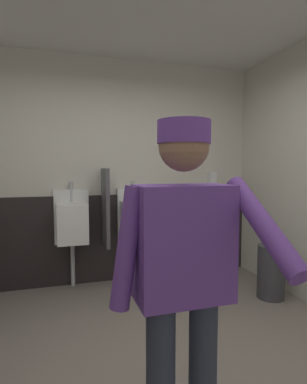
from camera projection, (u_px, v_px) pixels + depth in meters
ground_plane at (162, 383)px, 2.08m from camera, size 4.28×4.53×0.04m
wall_back at (110, 171)px, 3.90m from camera, size 4.28×0.12×2.73m
wainscot_band_back at (112, 238)px, 3.89m from camera, size 3.68×0.03×1.07m
urinal_left at (72, 223)px, 3.59m from camera, size 0.40×0.34×1.24m
urinal_middle at (136, 219)px, 3.82m from camera, size 0.40×0.34×1.24m
privacy_divider_panel at (106, 207)px, 3.62m from camera, size 0.04×0.40×0.90m
person at (184, 263)px, 1.47m from camera, size 0.66×0.60×1.62m
trash_bin at (271, 272)px, 3.37m from camera, size 0.29×0.29×0.58m
soap_dispenser at (212, 179)px, 4.21m from camera, size 0.10×0.07×0.18m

